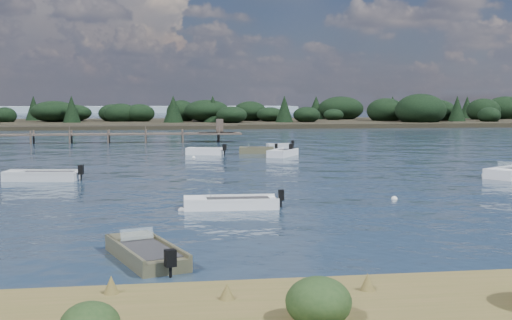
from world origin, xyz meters
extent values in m
plane|color=#162333|center=(0.00, 60.00, 0.00)|extent=(400.00, 400.00, 0.00)
cube|color=black|center=(0.00, -12.20, 0.00)|extent=(160.00, 0.60, 0.30)
cube|color=#B9BEC1|center=(9.20, 36.99, 0.09)|extent=(2.67, 1.38, 0.60)
cube|color=#B9BEC1|center=(8.24, 36.85, 0.43)|extent=(0.74, 1.00, 0.12)
cube|color=#29292C|center=(9.41, 37.02, 0.37)|extent=(1.84, 1.06, 0.10)
cube|color=#B9BEC1|center=(9.27, 36.53, 0.43)|extent=(2.54, 0.47, 0.12)
cube|color=#B9BEC1|center=(9.14, 37.44, 0.43)|extent=(2.54, 0.47, 0.12)
cube|color=black|center=(10.65, 37.20, 0.54)|extent=(0.28, 0.32, 0.47)
cylinder|color=black|center=(10.65, 37.20, 0.13)|extent=(0.10, 0.10, 0.47)
cube|color=#B9BEC1|center=(-10.12, 13.05, 0.11)|extent=(4.59, 2.23, 0.74)
cube|color=#B9BEC1|center=(-11.78, 13.26, 0.54)|extent=(1.24, 1.64, 0.15)
cube|color=#29292C|center=(-9.77, 13.01, 0.45)|extent=(3.15, 1.72, 0.13)
cube|color=#B9BEC1|center=(-10.22, 12.28, 0.54)|extent=(4.39, 0.69, 0.15)
cube|color=#B9BEC1|center=(-10.02, 13.82, 0.54)|extent=(4.39, 0.69, 0.15)
cube|color=black|center=(-7.70, 12.74, 0.66)|extent=(0.34, 0.39, 0.58)
cylinder|color=black|center=(-7.70, 12.74, 0.16)|extent=(0.12, 0.12, 0.58)
cube|color=white|center=(7.83, 27.66, 0.11)|extent=(3.36, 4.11, 0.75)
cube|color=white|center=(7.06, 26.41, 0.55)|extent=(1.69, 1.53, 0.15)
cube|color=#29292C|center=(7.99, 27.93, 0.46)|extent=(2.44, 2.89, 0.13)
cube|color=white|center=(8.44, 27.28, 0.55)|extent=(2.13, 3.35, 0.15)
cube|color=white|center=(7.21, 28.04, 0.55)|extent=(2.13, 3.35, 0.15)
cube|color=black|center=(8.96, 29.51, 0.68)|extent=(0.47, 0.45, 0.59)
cylinder|color=black|center=(8.96, 29.51, 0.16)|extent=(0.15, 0.15, 0.59)
cube|color=brown|center=(-3.19, -8.00, 0.09)|extent=(2.77, 4.33, 0.62)
cube|color=brown|center=(-3.70, -6.55, 0.45)|extent=(1.60, 1.37, 0.12)
cube|color=#29292C|center=(-3.08, -8.31, 0.38)|extent=(2.05, 3.00, 0.11)
cube|color=brown|center=(-3.84, -8.23, 0.45)|extent=(1.45, 3.86, 0.12)
cube|color=brown|center=(-2.53, -7.77, 0.45)|extent=(1.45, 3.86, 0.12)
cube|color=black|center=(-2.44, -10.10, 0.56)|extent=(0.37, 0.33, 0.49)
cylinder|color=black|center=(-2.44, -10.10, 0.13)|extent=(0.11, 0.11, 0.49)
cube|color=silver|center=(-3.49, -7.16, 0.66)|extent=(1.06, 0.49, 0.37)
cube|color=white|center=(0.44, 1.21, 0.09)|extent=(4.35, 1.74, 0.63)
cube|color=white|center=(-1.20, 1.26, 0.46)|extent=(1.07, 1.48, 0.13)
cube|color=#29292C|center=(0.78, 1.20, 0.39)|extent=(2.96, 1.37, 0.11)
cube|color=white|center=(0.41, 0.46, 0.46)|extent=(4.31, 0.23, 0.13)
cube|color=white|center=(0.46, 1.97, 0.46)|extent=(4.31, 0.23, 0.13)
cube|color=black|center=(2.79, 1.15, 0.57)|extent=(0.26, 0.31, 0.49)
cylinder|color=black|center=(2.79, 1.15, 0.13)|extent=(0.09, 0.09, 0.49)
cube|color=silver|center=(-0.51, 1.24, 0.67)|extent=(0.17, 1.17, 0.38)
cube|color=white|center=(18.38, 9.44, 0.56)|extent=(1.92, 2.07, 0.16)
cube|color=white|center=(19.51, 11.20, 0.56)|extent=(4.28, 2.78, 0.16)
cube|color=silver|center=(19.05, 9.87, 0.83)|extent=(0.87, 1.24, 0.46)
cube|color=white|center=(1.08, 30.39, 0.11)|extent=(3.50, 2.23, 0.76)
cube|color=white|center=(-0.10, 30.76, 0.55)|extent=(1.10, 1.35, 0.15)
cube|color=#29292C|center=(1.33, 30.31, 0.47)|extent=(2.43, 1.66, 0.13)
cube|color=white|center=(0.90, 29.83, 0.55)|extent=(3.14, 1.11, 0.15)
cube|color=white|center=(1.26, 30.95, 0.55)|extent=(3.14, 1.11, 0.15)
cube|color=black|center=(2.86, 29.82, 0.68)|extent=(0.40, 0.44, 0.60)
cylinder|color=black|center=(2.86, 29.82, 0.16)|extent=(0.14, 0.14, 0.60)
cube|color=brown|center=(5.98, 31.11, 0.10)|extent=(3.42, 2.07, 0.71)
cube|color=brown|center=(4.77, 31.29, 0.51)|extent=(0.98, 1.55, 0.14)
cube|color=#29292C|center=(6.24, 31.07, 0.43)|extent=(2.36, 1.60, 0.12)
cube|color=brown|center=(5.87, 30.37, 0.51)|extent=(3.20, 0.60, 0.14)
cube|color=brown|center=(6.09, 31.85, 0.51)|extent=(3.20, 0.60, 0.14)
cube|color=black|center=(7.79, 30.84, 0.64)|extent=(0.33, 0.38, 0.55)
cylinder|color=black|center=(7.79, 30.84, 0.15)|extent=(0.11, 0.11, 0.55)
cube|color=silver|center=(5.28, 31.22, 0.76)|extent=(0.33, 1.17, 0.42)
sphere|color=silver|center=(-3.92, -4.95, 0.00)|extent=(0.32, 0.32, 0.32)
sphere|color=silver|center=(8.87, 2.68, 0.00)|extent=(0.32, 0.32, 0.32)
sphere|color=silver|center=(18.42, 11.69, 0.00)|extent=(0.32, 0.32, 0.32)
sphere|color=silver|center=(-0.05, 27.20, 0.00)|extent=(0.32, 0.32, 0.32)
sphere|color=silver|center=(-1.84, 0.79, 0.00)|extent=(0.32, 0.32, 0.32)
cube|color=brown|center=(4.00, 48.00, 1.00)|extent=(5.00, 3.20, 0.18)
cube|color=brown|center=(4.00, 48.00, 1.90)|extent=(0.80, 0.80, 1.60)
cylinder|color=brown|center=(-17.47, 47.15, 0.40)|extent=(0.20, 0.20, 2.20)
cylinder|color=brown|center=(-17.47, 48.85, 0.40)|extent=(0.20, 0.20, 2.20)
cylinder|color=brown|center=(-13.20, 47.15, 0.40)|extent=(0.20, 0.20, 2.20)
cylinder|color=brown|center=(-13.20, 48.85, 0.40)|extent=(0.20, 0.20, 2.20)
cylinder|color=brown|center=(-8.93, 47.15, 0.40)|extent=(0.20, 0.20, 2.20)
cylinder|color=brown|center=(-8.93, 48.85, 0.40)|extent=(0.20, 0.20, 2.20)
cylinder|color=brown|center=(-4.67, 47.15, 0.40)|extent=(0.20, 0.20, 2.20)
cylinder|color=brown|center=(-4.67, 48.85, 0.40)|extent=(0.20, 0.20, 2.20)
cylinder|color=brown|center=(-0.40, 47.15, 0.40)|extent=(0.20, 0.20, 2.20)
cylinder|color=brown|center=(-0.40, 48.85, 0.40)|extent=(0.20, 0.20, 2.20)
cylinder|color=brown|center=(3.87, 47.15, 0.40)|extent=(0.20, 0.20, 2.20)
cylinder|color=brown|center=(3.87, 48.85, 0.40)|extent=(0.20, 0.20, 2.20)
cube|color=black|center=(25.00, 100.00, 0.00)|extent=(190.00, 40.00, 1.60)
ellipsoid|color=black|center=(25.00, 100.00, 2.80)|extent=(180.50, 36.00, 4.40)
camera|label=1|loc=(-2.58, -27.91, 4.99)|focal=45.00mm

